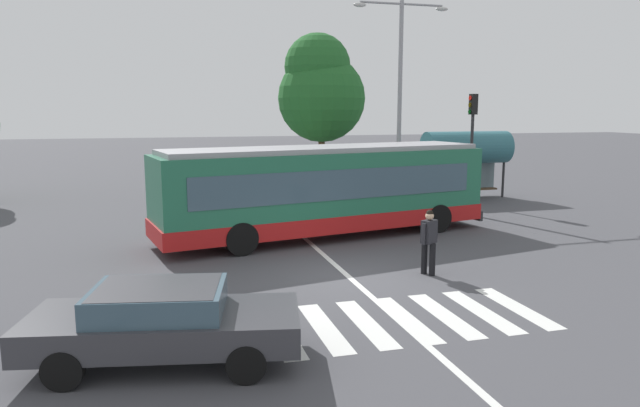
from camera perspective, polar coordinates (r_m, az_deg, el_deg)
The scene contains 14 objects.
ground_plane at distance 14.99m, azimuth 2.90°, elevation -7.25°, with size 160.00×160.00×0.00m, color #47474C.
city_transit_bus at distance 19.32m, azimuth 0.56°, elevation 1.32°, with size 11.79×4.74×3.06m.
pedestrian_crossing_street at distance 15.19m, azimuth 10.74°, elevation -3.42°, with size 0.52×0.43×1.72m.
foreground_sedan at distance 10.20m, azimuth -15.29°, elevation -11.09°, with size 4.76×2.64×1.35m.
parked_car_silver at distance 28.09m, azimuth -12.22°, elevation 1.90°, with size 1.88×4.50×1.35m.
parked_car_teal at distance 28.16m, azimuth -6.92°, elevation 2.06°, with size 2.00×4.57×1.35m.
parked_car_champagne at distance 28.40m, azimuth -1.39°, elevation 2.19°, with size 1.93×4.53×1.35m.
parked_car_black at distance 29.85m, azimuth 3.05°, elevation 2.52°, with size 1.97×4.55×1.35m.
traffic_light_far_corner at distance 26.68m, azimuth 14.84°, elevation 6.92°, with size 0.33×0.32×4.96m.
bus_stop_shelter at distance 28.54m, azimuth 14.30°, elevation 5.27°, with size 4.28×1.54×3.25m.
twin_arm_street_lamp at distance 27.31m, azimuth 7.94°, elevation 12.02°, with size 4.61×0.32×9.13m.
background_tree_right at distance 32.06m, azimuth 0.04°, elevation 11.26°, with size 4.80×4.80×8.37m.
crosswalk_painted_stripes at distance 12.20m, azimuth 8.49°, elevation -11.24°, with size 5.69×2.74×0.01m.
lane_center_line at distance 16.82m, azimuth 0.71°, elevation -5.39°, with size 0.16×24.00×0.01m, color silver.
Camera 1 is at (-4.57, -13.63, 4.26)m, focal length 32.30 mm.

